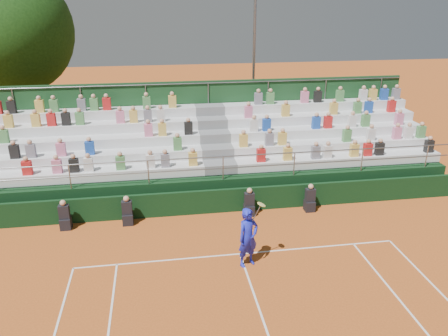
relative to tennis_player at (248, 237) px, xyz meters
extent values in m
plane|color=#BC571F|center=(-0.13, 0.64, -1.01)|extent=(90.00, 90.00, 0.00)
cube|color=white|center=(-0.13, 0.64, -1.01)|extent=(11.00, 0.06, 0.01)
cube|color=white|center=(-0.13, -2.56, -1.01)|extent=(0.06, 6.40, 0.01)
cube|color=black|center=(-0.13, 3.84, -0.51)|extent=(20.00, 0.15, 1.00)
cube|color=black|center=(-6.30, 3.39, -0.79)|extent=(0.40, 0.40, 0.44)
cube|color=black|center=(-6.30, 3.39, -0.31)|extent=(0.38, 0.25, 0.55)
sphere|color=tan|center=(-6.30, 3.39, 0.07)|extent=(0.22, 0.22, 0.22)
cube|color=black|center=(-4.00, 3.39, -0.79)|extent=(0.40, 0.40, 0.44)
cube|color=black|center=(-4.00, 3.39, -0.31)|extent=(0.38, 0.25, 0.55)
sphere|color=tan|center=(-4.00, 3.39, 0.07)|extent=(0.22, 0.22, 0.22)
cube|color=black|center=(0.77, 3.39, -0.79)|extent=(0.40, 0.40, 0.44)
cube|color=black|center=(0.77, 3.39, -0.31)|extent=(0.38, 0.25, 0.55)
sphere|color=tan|center=(0.77, 3.39, 0.07)|extent=(0.22, 0.22, 0.22)
cube|color=black|center=(3.29, 3.39, -0.79)|extent=(0.40, 0.40, 0.44)
cube|color=black|center=(3.29, 3.39, -0.31)|extent=(0.38, 0.25, 0.55)
sphere|color=tan|center=(3.29, 3.39, 0.07)|extent=(0.22, 0.22, 0.22)
cube|color=black|center=(-0.13, 6.94, -0.41)|extent=(20.00, 5.20, 1.20)
cube|color=silver|center=(-5.48, 5.26, 0.40)|extent=(9.30, 0.85, 0.42)
cube|color=silver|center=(5.22, 5.26, 0.40)|extent=(9.30, 0.85, 0.42)
cube|color=slate|center=(-0.13, 5.26, 0.40)|extent=(1.40, 0.85, 0.42)
cube|color=silver|center=(-5.48, 6.11, 0.82)|extent=(9.30, 0.85, 0.42)
cube|color=silver|center=(5.22, 6.11, 0.82)|extent=(9.30, 0.85, 0.42)
cube|color=slate|center=(-0.13, 6.11, 0.82)|extent=(1.40, 0.85, 0.42)
cube|color=silver|center=(-5.48, 6.96, 1.24)|extent=(9.30, 0.85, 0.42)
cube|color=silver|center=(5.22, 6.96, 1.24)|extent=(9.30, 0.85, 0.42)
cube|color=slate|center=(-0.13, 6.96, 1.24)|extent=(1.40, 0.85, 0.42)
cube|color=silver|center=(-5.48, 7.81, 1.66)|extent=(9.30, 0.85, 0.42)
cube|color=silver|center=(5.22, 7.81, 1.66)|extent=(9.30, 0.85, 0.42)
cube|color=slate|center=(-0.13, 7.81, 1.66)|extent=(1.40, 0.85, 0.42)
cube|color=silver|center=(-5.48, 8.66, 2.08)|extent=(9.30, 0.85, 0.42)
cube|color=silver|center=(5.22, 8.66, 2.08)|extent=(9.30, 0.85, 0.42)
cube|color=slate|center=(-0.13, 8.66, 2.08)|extent=(1.40, 0.85, 0.42)
cube|color=#1A4421|center=(-0.13, 9.19, 1.19)|extent=(20.00, 0.12, 4.40)
cylinder|color=gray|center=(-0.13, 4.39, 1.19)|extent=(20.00, 0.05, 0.05)
cylinder|color=gray|center=(-0.13, 9.09, 3.29)|extent=(20.00, 0.05, 0.05)
cube|color=red|center=(-7.85, 5.11, 0.89)|extent=(0.36, 0.24, 0.56)
cube|color=pink|center=(-6.71, 5.11, 0.89)|extent=(0.36, 0.24, 0.56)
cube|color=black|center=(-6.06, 5.11, 0.89)|extent=(0.36, 0.24, 0.56)
cube|color=silver|center=(-5.50, 5.11, 0.89)|extent=(0.36, 0.24, 0.56)
cube|color=#4C8C4C|center=(-4.24, 5.11, 0.89)|extent=(0.36, 0.24, 0.56)
cube|color=silver|center=(-3.04, 5.11, 0.89)|extent=(0.36, 0.24, 0.56)
cube|color=slate|center=(-2.43, 5.11, 0.89)|extent=(0.36, 0.24, 0.56)
cube|color=gold|center=(-1.29, 5.11, 0.89)|extent=(0.36, 0.24, 0.56)
cube|color=black|center=(-8.48, 5.96, 1.31)|extent=(0.36, 0.24, 0.56)
cube|color=slate|center=(-7.84, 5.96, 1.31)|extent=(0.36, 0.24, 0.56)
cube|color=pink|center=(-6.66, 5.96, 1.31)|extent=(0.36, 0.24, 0.56)
cube|color=#1E4CB2|center=(-5.51, 5.96, 1.31)|extent=(0.36, 0.24, 0.56)
cube|color=#4C8C4C|center=(-1.86, 5.96, 1.31)|extent=(0.36, 0.24, 0.56)
cube|color=#4C8C4C|center=(-9.06, 6.81, 1.73)|extent=(0.36, 0.24, 0.56)
cube|color=pink|center=(-3.07, 6.81, 1.73)|extent=(0.36, 0.24, 0.56)
cube|color=gold|center=(-2.47, 6.81, 1.73)|extent=(0.36, 0.24, 0.56)
cube|color=black|center=(-1.31, 6.81, 1.73)|extent=(0.36, 0.24, 0.56)
cube|color=gold|center=(-9.05, 7.66, 2.15)|extent=(0.36, 0.24, 0.56)
cube|color=gold|center=(-7.92, 7.66, 2.15)|extent=(0.36, 0.24, 0.56)
cube|color=red|center=(-7.26, 7.66, 2.15)|extent=(0.36, 0.24, 0.56)
cube|color=black|center=(-6.65, 7.66, 2.15)|extent=(0.36, 0.24, 0.56)
cube|color=#4C8C4C|center=(-6.06, 7.66, 2.15)|extent=(0.36, 0.24, 0.56)
cube|color=pink|center=(-4.30, 7.66, 2.15)|extent=(0.36, 0.24, 0.56)
cube|color=gold|center=(-3.71, 7.66, 2.15)|extent=(0.36, 0.24, 0.56)
cube|color=slate|center=(-3.07, 7.66, 2.15)|extent=(0.36, 0.24, 0.56)
cube|color=silver|center=(-2.50, 7.66, 2.15)|extent=(0.36, 0.24, 0.56)
cube|color=black|center=(-9.08, 8.51, 2.57)|extent=(0.36, 0.24, 0.56)
cube|color=gold|center=(-7.88, 8.51, 2.57)|extent=(0.36, 0.24, 0.56)
cube|color=#4C8C4C|center=(-7.26, 8.51, 2.57)|extent=(0.36, 0.24, 0.56)
cube|color=slate|center=(-6.05, 8.51, 2.57)|extent=(0.36, 0.24, 0.56)
cube|color=#4C8C4C|center=(-5.49, 8.51, 2.57)|extent=(0.36, 0.24, 0.56)
cube|color=red|center=(-4.93, 8.51, 2.57)|extent=(0.36, 0.24, 0.56)
cube|color=#4C8C4C|center=(-3.11, 8.51, 2.57)|extent=(0.36, 0.24, 0.56)
cube|color=gold|center=(-1.91, 8.51, 2.57)|extent=(0.36, 0.24, 0.56)
cube|color=red|center=(1.62, 5.11, 0.89)|extent=(0.36, 0.24, 0.56)
cube|color=gold|center=(2.79, 5.11, 0.89)|extent=(0.36, 0.24, 0.56)
cube|color=slate|center=(4.05, 5.11, 0.89)|extent=(0.36, 0.24, 0.56)
cube|color=silver|center=(4.59, 5.11, 0.89)|extent=(0.36, 0.24, 0.56)
cube|color=gold|center=(5.83, 5.11, 0.89)|extent=(0.36, 0.24, 0.56)
cube|color=red|center=(6.46, 5.11, 0.89)|extent=(0.36, 0.24, 0.56)
cube|color=black|center=(7.02, 5.11, 0.89)|extent=(0.36, 0.24, 0.56)
cube|color=black|center=(9.41, 5.11, 0.89)|extent=(0.36, 0.24, 0.56)
cube|color=gold|center=(1.02, 5.96, 1.31)|extent=(0.36, 0.24, 0.56)
cube|color=slate|center=(2.19, 5.96, 1.31)|extent=(0.36, 0.24, 0.56)
cube|color=gold|center=(2.78, 5.96, 1.31)|extent=(0.36, 0.24, 0.56)
cube|color=#4C8C4C|center=(5.81, 5.96, 1.31)|extent=(0.36, 0.24, 0.56)
cube|color=silver|center=(6.97, 5.96, 1.31)|extent=(0.36, 0.24, 0.56)
cube|color=pink|center=(8.26, 5.96, 1.31)|extent=(0.36, 0.24, 0.56)
cube|color=silver|center=(8.83, 5.96, 1.31)|extent=(0.36, 0.24, 0.56)
cube|color=#4C8C4C|center=(9.46, 5.96, 1.31)|extent=(0.36, 0.24, 0.56)
cube|color=silver|center=(1.66, 6.81, 1.73)|extent=(0.36, 0.24, 0.56)
cube|color=#1E4CB2|center=(2.26, 6.81, 1.73)|extent=(0.36, 0.24, 0.56)
cube|color=#1E4CB2|center=(4.63, 6.81, 1.73)|extent=(0.36, 0.24, 0.56)
cube|color=red|center=(5.20, 6.81, 1.73)|extent=(0.36, 0.24, 0.56)
cube|color=silver|center=(6.40, 6.81, 1.73)|extent=(0.36, 0.24, 0.56)
cube|color=#4C8C4C|center=(7.07, 6.81, 1.73)|extent=(0.36, 0.24, 0.56)
cube|color=pink|center=(8.78, 6.81, 1.73)|extent=(0.36, 0.24, 0.56)
cube|color=pink|center=(1.58, 7.66, 2.15)|extent=(0.36, 0.24, 0.56)
cube|color=gold|center=(3.39, 7.66, 2.15)|extent=(0.36, 0.24, 0.56)
cube|color=gold|center=(5.79, 7.66, 2.15)|extent=(0.36, 0.24, 0.56)
cube|color=#4C8C4C|center=(7.01, 7.66, 2.15)|extent=(0.36, 0.24, 0.56)
cube|color=#1E4CB2|center=(7.59, 7.66, 2.15)|extent=(0.36, 0.24, 0.56)
cube|color=red|center=(8.78, 7.66, 2.15)|extent=(0.36, 0.24, 0.56)
cube|color=slate|center=(2.25, 8.51, 2.57)|extent=(0.36, 0.24, 0.56)
cube|color=#4C8C4C|center=(2.84, 8.51, 2.57)|extent=(0.36, 0.24, 0.56)
cube|color=pink|center=(4.59, 8.51, 2.57)|extent=(0.36, 0.24, 0.56)
cube|color=black|center=(5.26, 8.51, 2.57)|extent=(0.36, 0.24, 0.56)
cube|color=#4C8C4C|center=(6.42, 8.51, 2.57)|extent=(0.36, 0.24, 0.56)
cube|color=silver|center=(7.66, 8.51, 2.57)|extent=(0.36, 0.24, 0.56)
cube|color=gold|center=(8.18, 8.51, 2.57)|extent=(0.36, 0.24, 0.56)
cube|color=#1E4CB2|center=(8.79, 8.51, 2.57)|extent=(0.36, 0.24, 0.56)
cube|color=slate|center=(9.43, 8.51, 2.57)|extent=(0.36, 0.24, 0.56)
imported|color=#1B24CD|center=(0.00, 0.00, 0.00)|extent=(0.87, 0.75, 2.01)
cylinder|color=gray|center=(0.25, 0.00, 0.84)|extent=(0.26, 0.03, 0.51)
cylinder|color=#E5D866|center=(0.40, 0.00, 1.14)|extent=(0.26, 0.28, 0.14)
cylinder|color=#3D2916|center=(-10.26, 14.02, 0.88)|extent=(0.50, 0.50, 3.78)
sphere|color=black|center=(-10.26, 14.02, 5.48)|extent=(6.80, 6.80, 6.80)
cylinder|color=gray|center=(3.02, 13.12, 3.36)|extent=(0.16, 0.16, 8.74)
camera|label=1|loc=(-2.66, -11.91, 7.18)|focal=35.00mm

